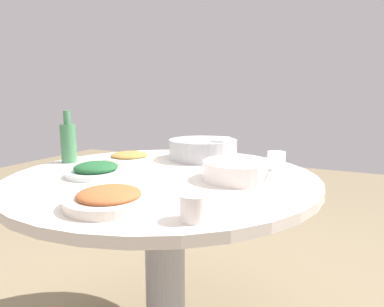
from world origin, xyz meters
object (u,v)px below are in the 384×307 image
(rice_bowl, at_px, (203,149))
(dish_greens, at_px, (96,170))
(round_dining_table, at_px, (165,224))
(green_bottle, at_px, (68,142))
(soup_bowl, at_px, (239,171))
(dish_stirfry, at_px, (109,198))
(tea_cup_far, at_px, (194,207))
(dish_tofu_braise, at_px, (129,157))
(tea_cup_near, at_px, (276,158))

(rice_bowl, distance_m, dish_greens, 0.51)
(round_dining_table, distance_m, rice_bowl, 0.41)
(rice_bowl, height_order, green_bottle, green_bottle)
(soup_bowl, bearing_deg, dish_greens, 18.79)
(dish_stirfry, relative_size, tea_cup_far, 3.35)
(rice_bowl, bearing_deg, dish_stirfry, 93.38)
(dish_greens, height_order, tea_cup_far, tea_cup_far)
(dish_greens, height_order, dish_tofu_braise, dish_greens)
(round_dining_table, relative_size, soup_bowl, 4.34)
(rice_bowl, xyz_separation_m, tea_cup_near, (-0.33, -0.00, -0.02))
(round_dining_table, bearing_deg, green_bottle, -1.65)
(dish_greens, xyz_separation_m, dish_stirfry, (-0.26, 0.25, 0.00))
(green_bottle, bearing_deg, rice_bowl, -146.88)
(round_dining_table, distance_m, soup_bowl, 0.36)
(round_dining_table, distance_m, tea_cup_far, 0.53)
(dish_tofu_braise, height_order, green_bottle, green_bottle)
(soup_bowl, relative_size, dish_stirfry, 1.11)
(round_dining_table, distance_m, tea_cup_near, 0.53)
(round_dining_table, bearing_deg, dish_stirfry, 98.27)
(soup_bowl, xyz_separation_m, dish_stirfry, (0.22, 0.41, -0.01))
(round_dining_table, height_order, tea_cup_far, tea_cup_far)
(tea_cup_far, bearing_deg, dish_greens, -25.80)
(soup_bowl, xyz_separation_m, dish_tofu_braise, (0.54, -0.12, -0.01))
(dish_tofu_braise, bearing_deg, dish_greens, 102.09)
(green_bottle, distance_m, tea_cup_far, 0.87)
(rice_bowl, height_order, dish_stirfry, rice_bowl)
(rice_bowl, height_order, tea_cup_far, rice_bowl)
(dish_tofu_braise, distance_m, tea_cup_far, 0.77)
(soup_bowl, relative_size, tea_cup_near, 3.49)
(dish_tofu_braise, xyz_separation_m, tea_cup_far, (-0.56, 0.53, 0.01))
(soup_bowl, height_order, dish_greens, soup_bowl)
(soup_bowl, distance_m, tea_cup_far, 0.41)
(rice_bowl, height_order, dish_greens, rice_bowl)
(dish_stirfry, bearing_deg, tea_cup_far, -179.18)
(green_bottle, bearing_deg, dish_stirfry, 143.82)
(tea_cup_far, bearing_deg, soup_bowl, -86.95)
(dish_greens, bearing_deg, tea_cup_near, -139.85)
(soup_bowl, height_order, tea_cup_far, soup_bowl)
(round_dining_table, xyz_separation_m, soup_bowl, (-0.28, -0.03, 0.22))
(dish_tofu_braise, relative_size, tea_cup_near, 2.96)
(round_dining_table, relative_size, rice_bowl, 3.60)
(green_bottle, relative_size, tea_cup_far, 3.21)
(soup_bowl, bearing_deg, green_bottle, 1.57)
(green_bottle, height_order, tea_cup_far, green_bottle)
(tea_cup_near, distance_m, tea_cup_far, 0.71)
(green_bottle, bearing_deg, dish_greens, 152.30)
(rice_bowl, xyz_separation_m, dish_tofu_braise, (0.28, 0.18, -0.03))
(tea_cup_far, bearing_deg, dish_stirfry, 0.82)
(tea_cup_near, bearing_deg, dish_greens, 40.15)
(dish_greens, distance_m, tea_cup_near, 0.72)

